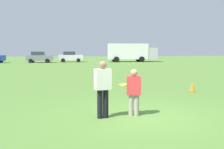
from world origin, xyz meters
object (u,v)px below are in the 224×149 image
at_px(player_defender, 134,90).
at_px(traffic_cone, 192,87).
at_px(box_truck, 131,52).
at_px(parked_car_near_right, 70,57).
at_px(player_thrower, 103,86).
at_px(parked_car_mid_right, 39,57).
at_px(frisbee, 123,85).

height_order(player_defender, traffic_cone, player_defender).
bearing_deg(box_truck, traffic_cone, -98.16).
bearing_deg(player_defender, parked_car_near_right, 92.47).
xyz_separation_m(player_defender, traffic_cone, (4.01, 4.24, -0.59)).
distance_m(player_thrower, parked_car_mid_right, 38.38).
xyz_separation_m(traffic_cone, box_truck, (4.87, 34.00, 1.52)).
bearing_deg(traffic_cone, box_truck, 81.84).
distance_m(player_thrower, traffic_cone, 6.69).
bearing_deg(parked_car_near_right, box_truck, -5.74).
bearing_deg(frisbee, parked_car_near_right, 91.99).
height_order(frisbee, parked_car_near_right, parked_car_near_right).
height_order(parked_car_near_right, box_truck, box_truck).
xyz_separation_m(traffic_cone, parked_car_near_right, (-5.71, 35.07, 0.69)).
xyz_separation_m(frisbee, parked_car_near_right, (-1.36, 39.19, -0.04)).
height_order(player_thrower, player_defender, player_thrower).
relative_size(player_defender, parked_car_mid_right, 0.35).
distance_m(player_thrower, parked_car_near_right, 39.45).
relative_size(parked_car_near_right, box_truck, 0.50).
xyz_separation_m(player_thrower, box_truck, (9.88, 38.38, 0.77)).
bearing_deg(box_truck, player_defender, -103.08).
bearing_deg(parked_car_mid_right, player_defender, -79.80).
distance_m(parked_car_mid_right, parked_car_near_right, 5.32).
bearing_deg(parked_car_near_right, traffic_cone, -80.75).
distance_m(frisbee, traffic_cone, 6.04).
height_order(frisbee, parked_car_mid_right, parked_car_mid_right).
height_order(player_thrower, box_truck, box_truck).
relative_size(player_thrower, box_truck, 0.20).
relative_size(parked_car_mid_right, parked_car_near_right, 1.00).
distance_m(player_defender, parked_car_mid_right, 38.41).
xyz_separation_m(frisbee, box_truck, (9.22, 38.13, 0.78)).
bearing_deg(frisbee, parked_car_mid_right, 99.73).
xyz_separation_m(traffic_cone, parked_car_mid_right, (-10.81, 33.56, 0.69)).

